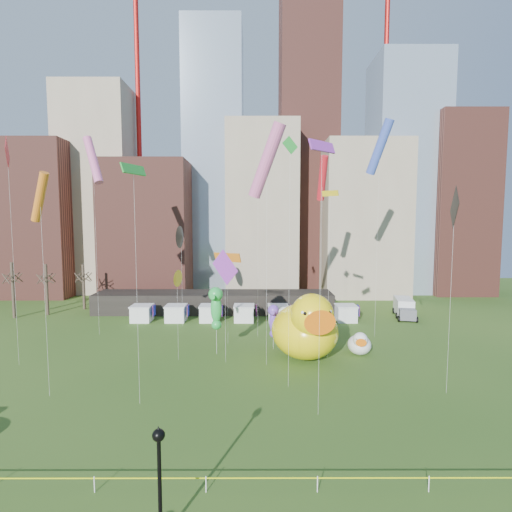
{
  "coord_description": "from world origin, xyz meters",
  "views": [
    {
      "loc": [
        2.65,
        -19.51,
        14.49
      ],
      "look_at": [
        2.71,
        8.92,
        12.0
      ],
      "focal_mm": 27.0,
      "sensor_mm": 36.0,
      "label": 1
    }
  ],
  "objects_px": {
    "big_duck": "(306,328)",
    "lamppost": "(159,472)",
    "box_truck": "(404,308)",
    "small_duck": "(360,344)",
    "seahorse_purple": "(273,318)",
    "seahorse_green": "(216,305)"
  },
  "relations": [
    {
      "from": "big_duck",
      "to": "lamppost",
      "type": "height_order",
      "value": "big_duck"
    },
    {
      "from": "big_duck",
      "to": "box_truck",
      "type": "bearing_deg",
      "value": 36.67
    },
    {
      "from": "lamppost",
      "to": "box_truck",
      "type": "distance_m",
      "value": 49.79
    },
    {
      "from": "big_duck",
      "to": "small_duck",
      "type": "distance_m",
      "value": 6.57
    },
    {
      "from": "big_duck",
      "to": "small_duck",
      "type": "height_order",
      "value": "big_duck"
    },
    {
      "from": "big_duck",
      "to": "lamppost",
      "type": "distance_m",
      "value": 25.37
    },
    {
      "from": "small_duck",
      "to": "seahorse_purple",
      "type": "bearing_deg",
      "value": 178.07
    },
    {
      "from": "big_duck",
      "to": "seahorse_purple",
      "type": "height_order",
      "value": "big_duck"
    },
    {
      "from": "seahorse_purple",
      "to": "box_truck",
      "type": "height_order",
      "value": "seahorse_purple"
    },
    {
      "from": "seahorse_purple",
      "to": "big_duck",
      "type": "bearing_deg",
      "value": -38.08
    },
    {
      "from": "small_duck",
      "to": "box_truck",
      "type": "xyz_separation_m",
      "value": [
        11.43,
        16.91,
        0.19
      ]
    },
    {
      "from": "small_duck",
      "to": "seahorse_purple",
      "type": "relative_size",
      "value": 0.72
    },
    {
      "from": "big_duck",
      "to": "seahorse_green",
      "type": "relative_size",
      "value": 1.36
    },
    {
      "from": "seahorse_purple",
      "to": "box_truck",
      "type": "xyz_separation_m",
      "value": [
        20.79,
        14.9,
        -2.14
      ]
    },
    {
      "from": "lamppost",
      "to": "seahorse_purple",
      "type": "bearing_deg",
      "value": 76.61
    },
    {
      "from": "seahorse_green",
      "to": "box_truck",
      "type": "height_order",
      "value": "seahorse_green"
    },
    {
      "from": "big_duck",
      "to": "box_truck",
      "type": "distance_m",
      "value": 25.34
    },
    {
      "from": "seahorse_purple",
      "to": "seahorse_green",
      "type": "bearing_deg",
      "value": -157.64
    },
    {
      "from": "seahorse_purple",
      "to": "lamppost",
      "type": "height_order",
      "value": "lamppost"
    },
    {
      "from": "small_duck",
      "to": "box_truck",
      "type": "distance_m",
      "value": 20.42
    },
    {
      "from": "big_duck",
      "to": "box_truck",
      "type": "relative_size",
      "value": 1.47
    },
    {
      "from": "small_duck",
      "to": "seahorse_purple",
      "type": "height_order",
      "value": "seahorse_purple"
    }
  ]
}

